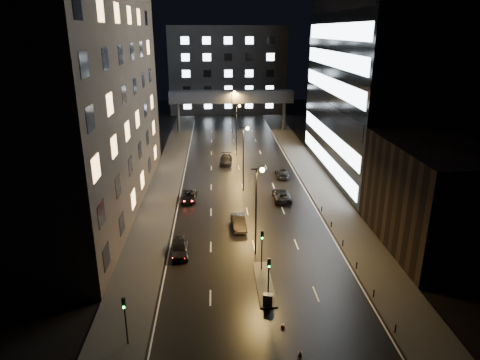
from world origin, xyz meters
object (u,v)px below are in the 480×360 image
at_px(car_toward_b, 282,173).
at_px(utility_cabinet, 268,300).
at_px(car_toward_a, 282,195).
at_px(car_away_b, 239,222).
at_px(car_away_c, 189,196).
at_px(car_away_d, 226,160).
at_px(car_away_a, 180,248).

xyz_separation_m(car_toward_b, utility_cabinet, (-6.85, -35.94, 0.05)).
bearing_deg(car_toward_a, car_away_b, 53.43).
distance_m(car_toward_a, car_toward_b, 10.49).
xyz_separation_m(car_away_c, car_away_d, (6.00, 17.88, 0.13)).
height_order(car_away_a, car_toward_b, car_away_a).
bearing_deg(car_away_a, car_toward_a, 45.13).
bearing_deg(car_away_b, car_toward_b, 62.62).
distance_m(car_away_a, car_toward_b, 30.06).
xyz_separation_m(car_away_b, car_away_c, (-6.75, 9.74, -0.12)).
height_order(car_away_a, car_away_c, car_away_a).
relative_size(car_away_c, utility_cabinet, 4.03).
bearing_deg(car_away_d, car_away_b, -84.19).
relative_size(car_away_b, utility_cabinet, 4.03).
distance_m(car_toward_a, utility_cabinet, 26.10).
xyz_separation_m(car_away_a, car_away_c, (0.15, 16.10, -0.14)).
relative_size(car_away_a, utility_cabinet, 3.99).
relative_size(car_away_c, car_toward_b, 0.99).
relative_size(car_away_c, car_toward_a, 0.89).
bearing_deg(car_away_b, car_away_d, 87.91).
height_order(car_away_a, utility_cabinet, car_away_a).
bearing_deg(utility_cabinet, car_toward_b, 95.35).
relative_size(car_away_d, car_toward_a, 1.02).
bearing_deg(car_toward_a, utility_cabinet, 79.13).
bearing_deg(car_toward_b, car_away_c, 32.95).
distance_m(car_away_b, car_away_d, 27.62).
xyz_separation_m(car_away_c, car_toward_a, (13.62, -0.67, 0.08)).
height_order(car_away_c, utility_cabinet, utility_cabinet).
bearing_deg(car_away_a, car_toward_b, 55.96).
height_order(car_away_a, car_away_d, car_away_a).
bearing_deg(car_away_b, car_away_c, 121.08).
distance_m(car_away_a, car_away_d, 34.53).
height_order(car_away_b, car_toward_b, car_away_b).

